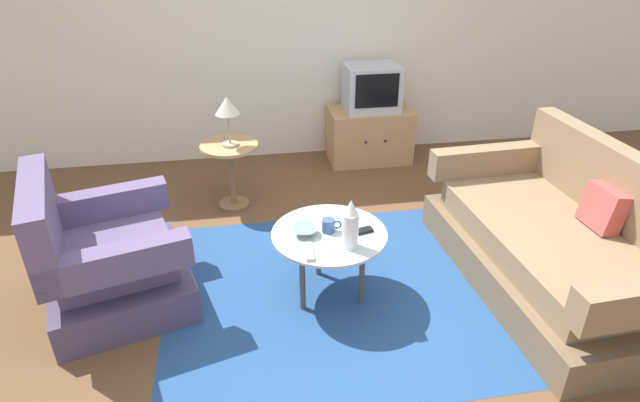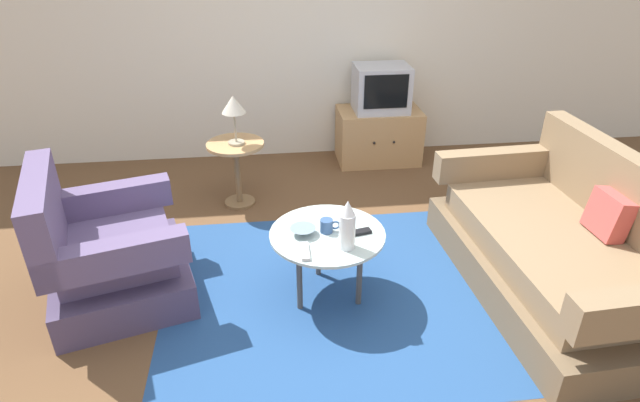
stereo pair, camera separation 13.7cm
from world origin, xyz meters
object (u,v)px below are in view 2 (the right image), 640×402
Objects in this scene: tv_stand at (378,135)px; mug at (327,226)px; couch at (563,251)px; coffee_table at (327,239)px; table_lamp at (233,107)px; tv_remote_silver at (305,251)px; bowl at (303,231)px; television at (381,88)px; armchair at (108,256)px; side_table at (237,161)px; tv_remote_dark at (359,232)px; vase at (347,226)px.

mug is (-0.78, -2.03, 0.25)m from tv_stand.
couch reaches higher than coffee_table.
table_lamp is 1.58m from tv_remote_silver.
coffee_table is 4.51× the size of bowl.
mug is at bearing 82.10° from coffee_table.
armchair is at bearing -138.39° from television.
bowl is (-1.65, 0.11, 0.20)m from couch.
television reaches higher than table_lamp.
mug is at bearing 82.33° from couch.
bowl reaches higher than tv_remote_silver.
mug is 0.78× the size of bowl.
side_table reaches higher than tv_stand.
coffee_table is 1.46m from table_lamp.
table_lamp is 1.56m from tv_remote_dark.
tv_remote_dark is at bearing -14.08° from mug.
vase is at bearing -65.40° from side_table.
armchair is 2.88m from television.
armchair is at bearing -123.93° from side_table.
tv_remote_silver is at bearing -74.08° from side_table.
tv_remote_silver is at bearing -112.65° from television.
table_lamp reaches higher than bowl.
tv_remote_dark is at bearing -63.01° from tv_remote_silver.
coffee_table is 2.30× the size of vase.
vase is (-1.41, -0.06, 0.33)m from couch.
armchair reaches higher than coffee_table.
tv_remote_dark is at bearing -60.00° from table_lamp.
tv_remote_silver is at bearing -112.56° from tv_stand.
vase is 1.96× the size of bowl.
tv_remote_silver is at bearing -91.61° from bowl.
coffee_table is at bearing 82.88° from couch.
television is 4.12× the size of mug.
vase is at bearing 89.52° from couch.
coffee_table is (-1.50, 0.11, 0.13)m from couch.
side_table is 1.59m from television.
table_lamp is (0.79, 1.13, 0.56)m from armchair.
side_table reaches higher than tv_remote_silver.
table_lamp is 2.45× the size of tv_remote_dark.
couch is 2.35× the size of tv_stand.
tv_remote_dark is (-1.31, 0.08, 0.19)m from couch.
table_lamp is at bearing -150.43° from television.
television is (0.78, 2.04, 0.32)m from coffee_table.
bowl is at bearing -114.37° from tv_stand.
mug is (0.57, -1.26, -0.35)m from table_lamp.
couch reaches higher than mug.
table_lamp is 3.22× the size of mug.
table_lamp is at bearing 53.26° from couch.
vase is (0.09, -0.17, 0.19)m from coffee_table.
couch is 4.69× the size of table_lamp.
side_table is 1.55m from tv_remote_silver.
armchair is 1.26m from tv_remote_silver.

